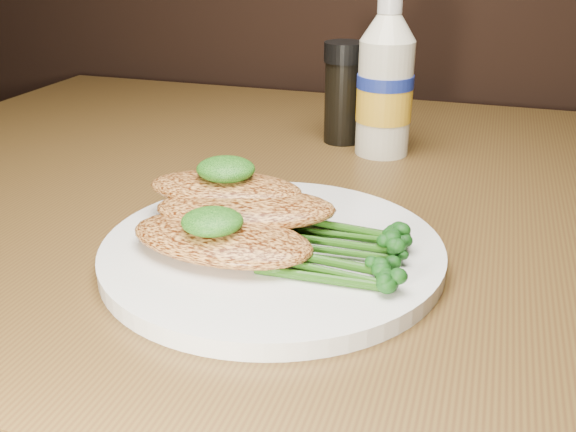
% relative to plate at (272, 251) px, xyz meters
% --- Properties ---
extents(plate, '(0.27, 0.27, 0.01)m').
position_rel_plate_xyz_m(plate, '(0.00, 0.00, 0.00)').
color(plate, white).
rests_on(plate, dining_table).
extents(chicken_front, '(0.15, 0.09, 0.02)m').
position_rel_plate_xyz_m(chicken_front, '(-0.03, -0.03, 0.02)').
color(chicken_front, '#D18B42').
rests_on(chicken_front, plate).
extents(chicken_mid, '(0.16, 0.11, 0.02)m').
position_rel_plate_xyz_m(chicken_mid, '(-0.03, 0.02, 0.03)').
color(chicken_mid, '#D18B42').
rests_on(chicken_mid, plate).
extents(chicken_back, '(0.14, 0.08, 0.02)m').
position_rel_plate_xyz_m(chicken_back, '(-0.05, 0.04, 0.03)').
color(chicken_back, '#D18B42').
rests_on(chicken_back, plate).
extents(pesto_front, '(0.06, 0.05, 0.02)m').
position_rel_plate_xyz_m(pesto_front, '(-0.03, -0.04, 0.04)').
color(pesto_front, black).
rests_on(pesto_front, chicken_front).
extents(pesto_back, '(0.05, 0.05, 0.02)m').
position_rel_plate_xyz_m(pesto_back, '(-0.05, 0.04, 0.05)').
color(pesto_back, black).
rests_on(pesto_back, chicken_back).
extents(broccolini_bundle, '(0.15, 0.13, 0.02)m').
position_rel_plate_xyz_m(broccolini_bundle, '(0.05, -0.01, 0.02)').
color(broccolini_bundle, '#1F4A10').
rests_on(broccolini_bundle, plate).
extents(mayo_bottle, '(0.08, 0.08, 0.18)m').
position_rel_plate_xyz_m(mayo_bottle, '(0.04, 0.30, 0.08)').
color(mayo_bottle, beige).
rests_on(mayo_bottle, dining_table).
extents(pepper_grinder, '(0.06, 0.06, 0.12)m').
position_rel_plate_xyz_m(pepper_grinder, '(-0.02, 0.33, 0.05)').
color(pepper_grinder, black).
rests_on(pepper_grinder, dining_table).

